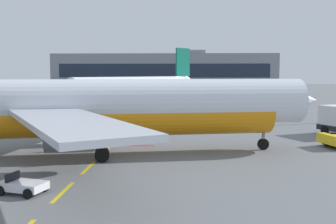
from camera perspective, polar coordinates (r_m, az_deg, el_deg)
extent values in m
plane|color=slate|center=(56.90, 17.96, -1.49)|extent=(400.00, 400.00, 0.00)
cube|color=yellow|center=(23.88, -14.66, -10.91)|extent=(0.24, 4.00, 0.01)
cube|color=yellow|center=(29.45, -11.18, -7.70)|extent=(0.24, 4.00, 0.01)
cube|color=yellow|center=(35.78, -8.64, -5.30)|extent=(0.24, 4.00, 0.01)
cube|color=yellow|center=(41.51, -7.05, -3.78)|extent=(0.24, 4.00, 0.01)
cube|color=yellow|center=(47.66, -5.78, -2.56)|extent=(0.24, 4.00, 0.01)
cube|color=yellow|center=(53.25, -4.88, -1.70)|extent=(0.24, 4.00, 0.01)
cube|color=yellow|center=(59.31, -4.11, -0.95)|extent=(0.24, 4.00, 0.01)
cube|color=yellow|center=(65.33, -3.48, -0.35)|extent=(0.24, 4.00, 0.01)
cube|color=yellow|center=(71.52, -2.95, 0.17)|extent=(0.24, 4.00, 0.01)
cube|color=yellow|center=(77.44, -2.52, 0.58)|extent=(0.24, 4.00, 0.01)
cube|color=yellow|center=(83.68, -2.14, 0.95)|extent=(0.24, 4.00, 0.01)
cube|color=yellow|center=(91.03, -1.75, 1.32)|extent=(0.24, 4.00, 0.01)
cube|color=yellow|center=(97.72, -1.45, 1.61)|extent=(0.24, 4.00, 0.01)
cube|color=#B21414|center=(37.71, -8.05, -4.73)|extent=(8.00, 0.40, 0.01)
cylinder|color=silver|center=(33.23, -5.93, 1.38)|extent=(30.26, 9.63, 3.80)
cylinder|color=orange|center=(33.32, -5.91, -0.41)|extent=(24.71, 8.23, 3.50)
cone|color=silver|center=(37.13, 17.97, 1.57)|extent=(4.16, 4.34, 3.72)
cube|color=#192333|center=(36.63, 16.53, 2.61)|extent=(2.13, 3.11, 0.60)
cube|color=#B7BCC6|center=(41.77, -11.94, 1.48)|extent=(7.11, 17.50, 0.36)
cube|color=#B7BCC6|center=(24.89, -14.14, -1.25)|extent=(12.78, 17.08, 0.36)
cylinder|color=#4C4F54|center=(38.93, -12.37, -0.96)|extent=(3.55, 2.69, 2.10)
cylinder|color=black|center=(38.86, -10.01, -0.93)|extent=(0.47, 1.77, 1.79)
cylinder|color=#4C4F54|center=(28.06, -13.80, -3.48)|extent=(3.55, 2.69, 2.10)
cylinder|color=black|center=(27.96, -10.52, -3.44)|extent=(0.47, 1.77, 1.79)
cylinder|color=gray|center=(36.08, 13.37, -2.36)|extent=(0.28, 0.28, 2.67)
cylinder|color=black|center=(36.28, 13.32, -4.45)|extent=(1.03, 0.47, 0.99)
cylinder|color=gray|center=(36.03, -9.27, -2.25)|extent=(0.28, 0.28, 2.61)
cylinder|color=black|center=(36.58, -9.23, -4.20)|extent=(1.15, 0.56, 1.10)
cylinder|color=black|center=(35.89, -9.24, -4.39)|extent=(1.15, 0.56, 1.10)
cylinder|color=gray|center=(30.89, -9.36, -3.55)|extent=(0.28, 0.28, 2.61)
cylinder|color=black|center=(31.46, -9.32, -5.79)|extent=(1.15, 0.56, 1.10)
cylinder|color=black|center=(30.78, -9.33, -6.05)|extent=(1.15, 0.56, 1.10)
cube|color=yellow|center=(38.67, 21.84, -3.15)|extent=(1.36, 2.62, 0.24)
cylinder|color=black|center=(40.31, 21.50, -3.76)|extent=(0.98, 0.63, 0.90)
cylinder|color=white|center=(74.92, -4.43, 3.61)|extent=(20.99, 25.36, 3.70)
cylinder|color=#0F604C|center=(74.96, -4.42, 2.83)|extent=(17.39, 20.88, 3.40)
cone|color=white|center=(65.41, -13.58, 3.19)|extent=(4.96, 4.92, 3.63)
cone|color=white|center=(86.41, 2.81, 4.18)|extent=(5.00, 5.16, 3.15)
cube|color=#192333|center=(65.99, -12.87, 3.79)|extent=(3.15, 2.94, 0.58)
cube|color=#0F604C|center=(85.07, 2.12, 7.06)|extent=(2.92, 3.59, 5.84)
cube|color=white|center=(83.70, 4.07, 4.32)|extent=(6.83, 6.30, 0.23)
cube|color=white|center=(87.56, 0.79, 4.38)|extent=(6.83, 6.30, 0.23)
cube|color=#B7BCC6|center=(72.31, 2.40, 3.18)|extent=(12.86, 16.46, 0.35)
cube|color=#B7BCC6|center=(83.58, -6.56, 3.47)|extent=(17.18, 9.75, 0.35)
cylinder|color=#4C4F54|center=(74.34, 0.70, 2.16)|extent=(3.53, 3.71, 2.04)
cylinder|color=black|center=(73.15, -0.09, 2.11)|extent=(1.44, 1.16, 1.74)
cylinder|color=#4C4F54|center=(81.63, -5.08, 2.44)|extent=(3.53, 3.71, 2.04)
cylinder|color=black|center=(80.55, -5.87, 2.39)|extent=(1.44, 1.16, 1.74)
cylinder|color=gray|center=(67.38, -11.41, 1.25)|extent=(0.27, 0.27, 2.60)
cylinder|color=black|center=(67.49, -11.39, 0.15)|extent=(0.81, 0.93, 0.96)
cylinder|color=gray|center=(74.68, -1.98, 1.78)|extent=(0.27, 0.27, 2.54)
cylinder|color=black|center=(74.55, -1.79, 0.80)|extent=(0.93, 1.05, 1.07)
cylinder|color=black|center=(75.01, -2.17, 0.83)|extent=(0.93, 1.05, 1.07)
cylinder|color=gray|center=(78.20, -4.71, 1.94)|extent=(0.27, 0.27, 2.54)
cylinder|color=black|center=(78.04, -4.53, 1.00)|extent=(0.93, 1.05, 1.07)
cylinder|color=black|center=(78.53, -4.88, 1.02)|extent=(0.93, 1.05, 1.07)
cylinder|color=black|center=(47.29, 21.31, -2.39)|extent=(0.68, 0.98, 0.96)
cube|color=silver|center=(24.13, -19.92, -9.77)|extent=(2.89, 2.06, 0.44)
cube|color=black|center=(24.43, -21.16, -8.65)|extent=(0.43, 1.11, 0.56)
cylinder|color=black|center=(24.18, -17.15, -10.09)|extent=(0.59, 0.33, 0.56)
cylinder|color=black|center=(23.11, -19.21, -10.89)|extent=(0.59, 0.33, 0.56)
cylinder|color=black|center=(25.26, -20.54, -9.53)|extent=(0.59, 0.33, 0.56)
cylinder|color=black|center=(24.24, -22.67, -10.24)|extent=(0.59, 0.33, 0.56)
cube|color=gray|center=(155.85, -0.47, 5.62)|extent=(83.16, 19.13, 13.80)
cube|color=#192333|center=(146.24, -0.67, 5.89)|extent=(76.51, 0.12, 4.97)
cube|color=gray|center=(155.87, 4.16, 8.43)|extent=(6.00, 5.00, 1.60)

